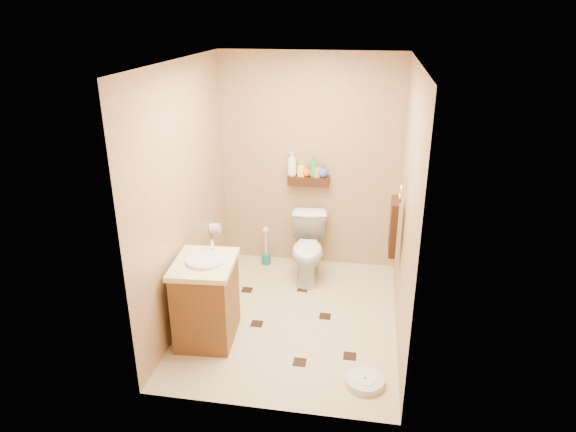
# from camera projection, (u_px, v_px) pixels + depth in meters

# --- Properties ---
(ground) EXTENTS (2.50, 2.50, 0.00)m
(ground) POSITION_uv_depth(u_px,v_px,m) (292.00, 317.00, 5.00)
(ground) COLOR beige
(ground) RESTS_ON ground
(wall_back) EXTENTS (2.00, 0.04, 2.40)m
(wall_back) POSITION_uv_depth(u_px,v_px,m) (310.00, 163.00, 5.69)
(wall_back) COLOR tan
(wall_back) RESTS_ON ground
(wall_front) EXTENTS (2.00, 0.04, 2.40)m
(wall_front) POSITION_uv_depth(u_px,v_px,m) (262.00, 267.00, 3.40)
(wall_front) COLOR tan
(wall_front) RESTS_ON ground
(wall_left) EXTENTS (0.04, 2.50, 2.40)m
(wall_left) POSITION_uv_depth(u_px,v_px,m) (184.00, 196.00, 4.70)
(wall_left) COLOR tan
(wall_left) RESTS_ON ground
(wall_right) EXTENTS (0.04, 2.50, 2.40)m
(wall_right) POSITION_uv_depth(u_px,v_px,m) (407.00, 209.00, 4.39)
(wall_right) COLOR tan
(wall_right) RESTS_ON ground
(ceiling) EXTENTS (2.00, 2.50, 0.02)m
(ceiling) POSITION_uv_depth(u_px,v_px,m) (292.00, 61.00, 4.10)
(ceiling) COLOR white
(ceiling) RESTS_ON wall_back
(wall_shelf) EXTENTS (0.46, 0.14, 0.10)m
(wall_shelf) POSITION_uv_depth(u_px,v_px,m) (309.00, 181.00, 5.68)
(wall_shelf) COLOR #3B1C10
(wall_shelf) RESTS_ON wall_back
(floor_accents) EXTENTS (1.25, 1.33, 0.01)m
(floor_accents) POSITION_uv_depth(u_px,v_px,m) (295.00, 320.00, 4.94)
(floor_accents) COLOR black
(floor_accents) RESTS_ON ground
(toilet) EXTENTS (0.45, 0.72, 0.70)m
(toilet) POSITION_uv_depth(u_px,v_px,m) (308.00, 249.00, 5.62)
(toilet) COLOR white
(toilet) RESTS_ON ground
(vanity) EXTENTS (0.56, 0.66, 0.89)m
(vanity) POSITION_uv_depth(u_px,v_px,m) (206.00, 299.00, 4.56)
(vanity) COLOR brown
(vanity) RESTS_ON ground
(bathroom_scale) EXTENTS (0.41, 0.41, 0.06)m
(bathroom_scale) POSITION_uv_depth(u_px,v_px,m) (365.00, 381.00, 4.10)
(bathroom_scale) COLOR silver
(bathroom_scale) RESTS_ON ground
(toilet_brush) EXTENTS (0.11, 0.11, 0.47)m
(toilet_brush) POSITION_uv_depth(u_px,v_px,m) (266.00, 251.00, 5.99)
(toilet_brush) COLOR #1A6867
(toilet_brush) RESTS_ON ground
(towel_ring) EXTENTS (0.12, 0.30, 0.76)m
(towel_ring) POSITION_uv_depth(u_px,v_px,m) (394.00, 224.00, 4.73)
(towel_ring) COLOR silver
(towel_ring) RESTS_ON wall_right
(toilet_paper) EXTENTS (0.12, 0.11, 0.12)m
(toilet_paper) POSITION_uv_depth(u_px,v_px,m) (215.00, 228.00, 5.51)
(toilet_paper) COLOR silver
(toilet_paper) RESTS_ON wall_left
(bottle_a) EXTENTS (0.12, 0.12, 0.27)m
(bottle_a) POSITION_uv_depth(u_px,v_px,m) (292.00, 164.00, 5.64)
(bottle_a) COLOR white
(bottle_a) RESTS_ON wall_shelf
(bottle_b) EXTENTS (0.07, 0.08, 0.16)m
(bottle_b) POSITION_uv_depth(u_px,v_px,m) (301.00, 169.00, 5.65)
(bottle_b) COLOR #EDF834
(bottle_b) RESTS_ON wall_shelf
(bottle_c) EXTENTS (0.14, 0.14, 0.13)m
(bottle_c) POSITION_uv_depth(u_px,v_px,m) (306.00, 171.00, 5.65)
(bottle_c) COLOR #E5571B
(bottle_c) RESTS_ON wall_shelf
(bottle_d) EXTENTS (0.13, 0.13, 0.24)m
(bottle_d) POSITION_uv_depth(u_px,v_px,m) (314.00, 166.00, 5.61)
(bottle_d) COLOR #309050
(bottle_d) RESTS_ON wall_shelf
(bottle_e) EXTENTS (0.10, 0.10, 0.16)m
(bottle_e) POSITION_uv_depth(u_px,v_px,m) (317.00, 170.00, 5.62)
(bottle_e) COLOR #EDA14F
(bottle_e) RESTS_ON wall_shelf
(bottle_f) EXTENTS (0.12, 0.12, 0.15)m
(bottle_f) POSITION_uv_depth(u_px,v_px,m) (323.00, 171.00, 5.61)
(bottle_f) COLOR #4850B6
(bottle_f) RESTS_ON wall_shelf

